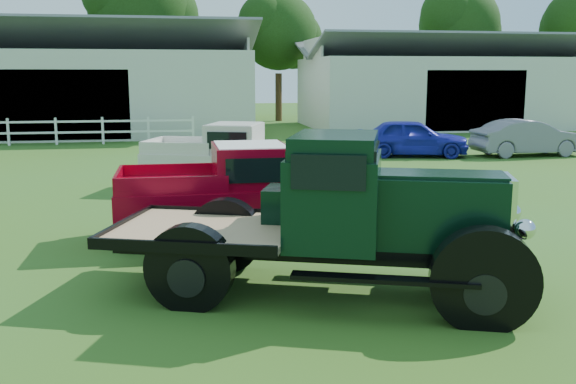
{
  "coord_description": "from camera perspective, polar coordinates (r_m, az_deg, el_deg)",
  "views": [
    {
      "loc": [
        -1.66,
        -9.67,
        3.08
      ],
      "look_at": [
        0.2,
        1.2,
        1.05
      ],
      "focal_mm": 40.0,
      "sensor_mm": 36.0,
      "label": 1
    }
  ],
  "objects": [
    {
      "name": "red_pickup",
      "position": [
        12.18,
        -3.8,
        0.12
      ],
      "size": [
        4.97,
        1.95,
        1.81
      ],
      "primitive_type": null,
      "rotation": [
        0.0,
        0.0,
        0.01
      ],
      "color": "maroon",
      "rests_on": "ground"
    },
    {
      "name": "tree_b",
      "position": [
        43.81,
        -13.12,
        13.65
      ],
      "size": [
        6.9,
        6.9,
        11.5
      ],
      "primitive_type": null,
      "color": "black",
      "rests_on": "ground"
    },
    {
      "name": "white_pickup",
      "position": [
        17.32,
        -5.04,
        3.08
      ],
      "size": [
        5.12,
        3.33,
        1.75
      ],
      "primitive_type": null,
      "rotation": [
        0.0,
        0.0,
        -0.34
      ],
      "color": "beige",
      "rests_on": "ground"
    },
    {
      "name": "shed_left",
      "position": [
        36.07,
        -18.48,
        9.45
      ],
      "size": [
        18.8,
        10.2,
        5.6
      ],
      "primitive_type": null,
      "color": "beige",
      "rests_on": "ground"
    },
    {
      "name": "tree_d",
      "position": [
        47.93,
        14.88,
        12.37
      ],
      "size": [
        6.0,
        6.0,
        10.0
      ],
      "primitive_type": null,
      "color": "black",
      "rests_on": "ground"
    },
    {
      "name": "shed_right",
      "position": [
        39.87,
        13.61,
        9.44
      ],
      "size": [
        16.8,
        9.2,
        5.2
      ],
      "primitive_type": null,
      "color": "beige",
      "rests_on": "ground"
    },
    {
      "name": "fence_rail",
      "position": [
        30.44,
        -21.78,
        5.01
      ],
      "size": [
        14.2,
        0.16,
        1.2
      ],
      "primitive_type": null,
      "color": "white",
      "rests_on": "ground"
    },
    {
      "name": "tree_c",
      "position": [
        43.21,
        -0.85,
        12.3
      ],
      "size": [
        5.4,
        5.4,
        9.0
      ],
      "primitive_type": null,
      "color": "black",
      "rests_on": "ground"
    },
    {
      "name": "misc_car_blue",
      "position": [
        24.85,
        10.98,
        4.77
      ],
      "size": [
        4.47,
        2.62,
        1.43
      ],
      "primitive_type": "imported",
      "rotation": [
        0.0,
        0.0,
        1.33
      ],
      "color": "#1D20A0",
      "rests_on": "ground"
    },
    {
      "name": "vintage_flatbed",
      "position": [
        8.98,
        3.45,
        -2.08
      ],
      "size": [
        6.17,
        4.04,
        2.27
      ],
      "primitive_type": null,
      "rotation": [
        0.0,
        0.0,
        -0.34
      ],
      "color": "black",
      "rests_on": "ground"
    },
    {
      "name": "ground",
      "position": [
        10.28,
        0.03,
        -7.0
      ],
      "size": [
        120.0,
        120.0,
        0.0
      ],
      "primitive_type": "plane",
      "color": "#346529"
    },
    {
      "name": "misc_car_grey",
      "position": [
        26.24,
        20.53,
        4.54
      ],
      "size": [
        4.21,
        1.55,
        1.38
      ],
      "primitive_type": "imported",
      "rotation": [
        0.0,
        0.0,
        1.59
      ],
      "color": "slate",
      "rests_on": "ground"
    }
  ]
}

